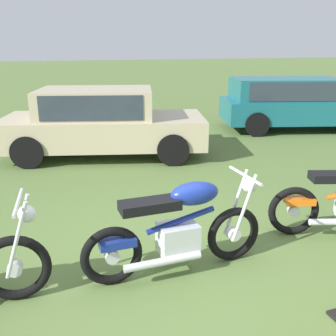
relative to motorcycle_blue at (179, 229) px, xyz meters
The scene contains 4 objects.
ground_plane 0.49m from the motorcycle_blue, 116.60° to the left, with size 120.00×120.00×0.00m, color #567038.
motorcycle_blue is the anchor object (origin of this frame).
car_beige 4.79m from the motorcycle_blue, 89.28° to the left, with size 4.54×2.84×1.43m.
car_teal 8.01m from the motorcycle_blue, 45.42° to the left, with size 4.57×2.89×1.43m.
Camera 1 is at (-1.30, -3.37, 2.30)m, focal length 41.34 mm.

